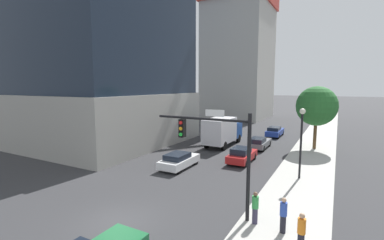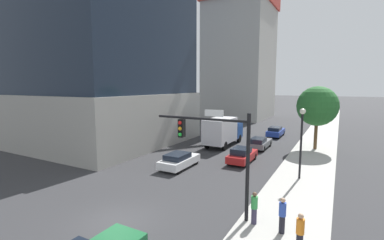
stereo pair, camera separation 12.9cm
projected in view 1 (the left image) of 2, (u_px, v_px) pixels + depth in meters
name	position (u px, v px, depth m)	size (l,w,h in m)	color
ground_plane	(116.00, 222.00, 14.41)	(400.00, 400.00, 0.00)	#333335
sidewalk	(312.00, 155.00, 28.06)	(4.40, 120.00, 0.15)	#B2AFA8
construction_building	(239.00, 50.00, 60.15)	(18.16, 16.42, 36.73)	#B2AFA8
traffic_light_pole	(216.00, 143.00, 14.71)	(5.66, 0.48, 5.82)	black
street_lamp	(301.00, 133.00, 20.41)	(0.44, 0.44, 5.43)	black
street_tree	(317.00, 106.00, 30.04)	(4.42, 4.42, 7.07)	brown
car_gray	(259.00, 143.00, 31.19)	(1.74, 4.48, 1.38)	slate
car_white	(179.00, 160.00, 23.89)	(1.94, 4.35, 1.36)	silver
car_blue	(275.00, 131.00, 38.66)	(1.80, 4.68, 1.45)	#233D9E
car_red	(242.00, 155.00, 25.59)	(1.80, 4.30, 1.49)	red
box_truck	(222.00, 130.00, 32.55)	(2.48, 7.23, 3.42)	#1E4799
pedestrian_blue_shirt	(283.00, 215.00, 13.03)	(0.34, 0.34, 1.77)	black
pedestrian_orange_shirt	(301.00, 232.00, 11.47)	(0.34, 0.34, 1.77)	black
pedestrian_green_shirt	(255.00, 207.00, 13.91)	(0.34, 0.34, 1.70)	#38334C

